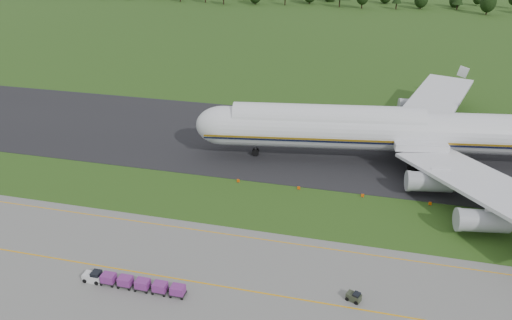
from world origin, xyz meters
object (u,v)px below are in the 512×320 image
(baggage_train, at_px, (132,283))
(utility_cart, at_px, (354,297))
(aircraft, at_px, (391,130))
(edge_markers, at_px, (330,192))

(baggage_train, bearing_deg, utility_cart, 9.09)
(aircraft, xyz_separation_m, baggage_train, (-32.79, -48.90, -5.84))
(aircraft, height_order, baggage_train, aircraft)
(baggage_train, bearing_deg, edge_markers, 54.50)
(aircraft, distance_m, edge_markers, 20.39)
(baggage_train, relative_size, utility_cart, 6.97)
(utility_cart, distance_m, edge_markers, 28.23)
(aircraft, height_order, edge_markers, aircraft)
(utility_cart, relative_size, edge_markers, 0.06)
(baggage_train, bearing_deg, aircraft, 56.16)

